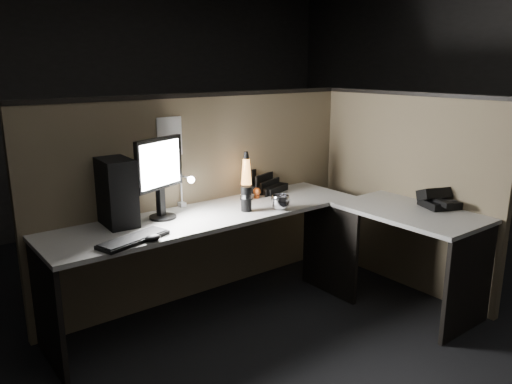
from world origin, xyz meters
TOP-DOWN VIEW (x-y plane):
  - floor at (0.00, 0.00)m, footprint 6.00×6.00m
  - room_shell at (0.00, 0.00)m, footprint 6.00×6.00m
  - partition_back at (0.00, 0.93)m, footprint 2.66×0.06m
  - partition_right at (1.33, 0.10)m, footprint 0.06×1.66m
  - desk at (0.18, 0.25)m, footprint 2.60×1.60m
  - pc_tower at (-0.75, 0.81)m, footprint 0.20×0.42m
  - monitor at (-0.47, 0.72)m, footprint 0.40×0.20m
  - keyboard at (-0.81, 0.40)m, footprint 0.46×0.27m
  - mouse at (-0.72, 0.34)m, footprint 0.11×0.09m
  - clip_lamp at (-0.23, 0.80)m, footprint 0.05×0.20m
  - organizer at (0.55, 0.86)m, footprint 0.34×0.32m
  - lava_lamp at (0.26, 0.75)m, footprint 0.10×0.10m
  - travel_mug at (0.08, 0.50)m, footprint 0.08×0.08m
  - steel_mug at (0.29, 0.38)m, footprint 0.14×0.14m
  - figurine at (0.35, 0.73)m, footprint 0.06×0.06m
  - pinned_paper at (-0.29, 0.90)m, footprint 0.19×0.00m
  - desk_phone at (1.24, -0.26)m, footprint 0.31×0.30m

SIDE VIEW (x-z plane):
  - floor at x=0.00m, z-range 0.00..0.00m
  - desk at x=0.18m, z-range 0.22..0.95m
  - keyboard at x=-0.81m, z-range 0.73..0.75m
  - mouse at x=-0.72m, z-range 0.73..0.77m
  - partition_back at x=0.00m, z-range 0.00..1.50m
  - partition_right at x=1.33m, z-range 0.00..1.50m
  - organizer at x=0.55m, z-range 0.67..0.88m
  - figurine at x=0.35m, z-range 0.75..0.81m
  - steel_mug at x=0.29m, z-range 0.73..0.84m
  - desk_phone at x=1.24m, z-range 0.71..0.86m
  - travel_mug at x=0.08m, z-range 0.73..0.91m
  - clip_lamp at x=-0.23m, z-range 0.75..1.00m
  - lava_lamp at x=0.26m, z-range 0.70..1.07m
  - pc_tower at x=-0.75m, z-range 0.73..1.16m
  - monitor at x=-0.47m, z-range 0.79..1.32m
  - pinned_paper at x=-0.29m, z-range 1.11..1.38m
  - room_shell at x=0.00m, z-range -1.38..4.62m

